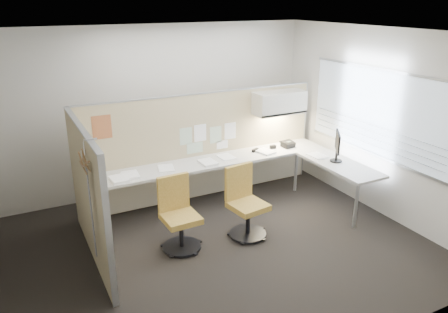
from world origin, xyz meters
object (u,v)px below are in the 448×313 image
desk (236,167)px  chair_right (245,204)px  phone (288,144)px  chair_left (179,216)px  monitor (337,145)px

desk → chair_right: chair_right is taller
phone → desk: bearing=-178.9°
chair_left → monitor: monitor is taller
chair_right → phone: bearing=28.9°
desk → chair_left: (-1.35, -0.89, -0.15)m
desk → phone: phone is taller
desk → phone: bearing=7.6°
chair_right → chair_left: bearing=165.2°
chair_right → phone: 1.92m
chair_left → chair_right: chair_right is taller
chair_left → monitor: bearing=-0.2°
chair_left → chair_right: (0.95, -0.11, 0.01)m
desk → monitor: (1.37, -0.80, 0.41)m
desk → monitor: monitor is taller
desk → phone: size_ratio=17.58×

